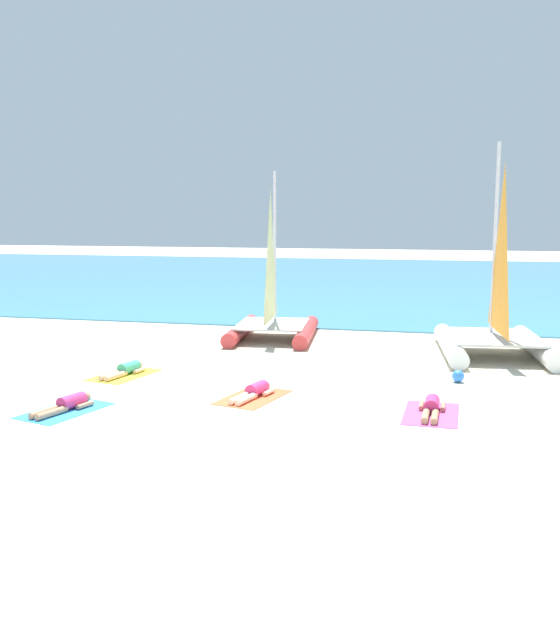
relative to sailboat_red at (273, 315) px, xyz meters
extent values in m
plane|color=beige|center=(1.12, 1.57, -0.82)|extent=(120.00, 120.00, 0.00)
cube|color=teal|center=(1.12, 22.27, -0.79)|extent=(120.00, 40.00, 0.05)
cylinder|color=#CC3838|center=(-1.11, 0.01, -0.58)|extent=(0.92, 4.23, 0.48)
cylinder|color=#CC3838|center=(1.08, 0.25, -0.58)|extent=(0.92, 4.23, 0.48)
cube|color=silver|center=(0.01, -0.07, -0.31)|extent=(2.47, 2.90, 0.06)
cylinder|color=silver|center=(-0.06, 0.53, 2.16)|extent=(0.10, 0.10, 5.00)
pyramid|color=#EAEA99|center=(0.05, -0.46, 2.01)|extent=(0.29, 2.19, 4.20)
cylinder|color=white|center=(5.69, -1.21, -0.55)|extent=(1.03, 4.73, 0.54)
cylinder|color=white|center=(8.14, -0.95, -0.55)|extent=(1.03, 4.73, 0.54)
cube|color=silver|center=(6.94, -1.30, -0.25)|extent=(2.77, 3.25, 0.07)
cylinder|color=silver|center=(6.87, -0.63, 2.52)|extent=(0.11, 0.11, 5.60)
pyramid|color=orange|center=(6.99, -1.74, 2.35)|extent=(0.33, 2.46, 4.70)
cube|color=yellow|center=(-2.40, -6.03, -0.81)|extent=(1.46, 2.08, 0.01)
cylinder|color=#3FB28C|center=(-2.36, -5.83, -0.65)|extent=(0.42, 0.67, 0.30)
sphere|color=#D8AD84|center=(-2.28, -5.43, -0.65)|extent=(0.22, 0.22, 0.22)
cylinder|color=#D8AD84|center=(-2.58, -6.45, -0.73)|extent=(0.30, 0.79, 0.14)
cylinder|color=#D8AD84|center=(-2.41, -6.49, -0.73)|extent=(0.30, 0.79, 0.14)
cylinder|color=#D8AD84|center=(-2.55, -5.64, -0.74)|extent=(0.19, 0.46, 0.10)
cylinder|color=#D8AD84|center=(-2.12, -5.73, -0.74)|extent=(0.19, 0.46, 0.10)
cube|color=#338CD8|center=(-2.12, -9.38, -0.81)|extent=(1.56, 2.12, 0.01)
cylinder|color=#D83372|center=(-2.07, -9.18, -0.65)|extent=(0.45, 0.68, 0.30)
sphere|color=tan|center=(-1.96, -8.79, -0.65)|extent=(0.22, 0.22, 0.22)
cylinder|color=tan|center=(-2.33, -9.79, -0.73)|extent=(0.34, 0.79, 0.14)
cylinder|color=tan|center=(-2.16, -9.83, -0.73)|extent=(0.34, 0.79, 0.14)
cylinder|color=tan|center=(-2.24, -8.98, -0.74)|extent=(0.21, 0.46, 0.10)
cylinder|color=tan|center=(-1.82, -9.09, -0.74)|extent=(0.21, 0.46, 0.10)
cube|color=#EA5933|center=(1.40, -7.40, -0.81)|extent=(1.51, 2.10, 0.01)
cylinder|color=#D83372|center=(1.45, -7.21, -0.65)|extent=(0.43, 0.67, 0.30)
sphere|color=beige|center=(1.54, -6.81, -0.65)|extent=(0.22, 0.22, 0.22)
cylinder|color=beige|center=(1.21, -7.82, -0.73)|extent=(0.32, 0.79, 0.14)
cylinder|color=beige|center=(1.39, -7.86, -0.73)|extent=(0.32, 0.79, 0.14)
cylinder|color=beige|center=(1.27, -7.01, -0.74)|extent=(0.20, 0.46, 0.10)
cylinder|color=beige|center=(1.70, -7.11, -0.74)|extent=(0.20, 0.46, 0.10)
cube|color=#D84C99|center=(5.34, -7.82, -0.81)|extent=(1.15, 1.93, 0.01)
cylinder|color=#D83372|center=(5.34, -7.62, -0.65)|extent=(0.32, 0.63, 0.30)
sphere|color=tan|center=(5.35, -7.21, -0.65)|extent=(0.22, 0.22, 0.22)
cylinder|color=tan|center=(5.24, -8.27, -0.73)|extent=(0.16, 0.78, 0.14)
cylinder|color=tan|center=(5.42, -8.27, -0.73)|extent=(0.16, 0.78, 0.14)
cylinder|color=tan|center=(5.13, -7.46, -0.74)|extent=(0.11, 0.45, 0.10)
cylinder|color=tan|center=(5.57, -7.47, -0.74)|extent=(0.11, 0.45, 0.10)
sphere|color=#337FE5|center=(5.90, -4.82, -0.67)|extent=(0.30, 0.30, 0.30)
camera|label=1|loc=(5.59, -22.21, 3.25)|focal=39.54mm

